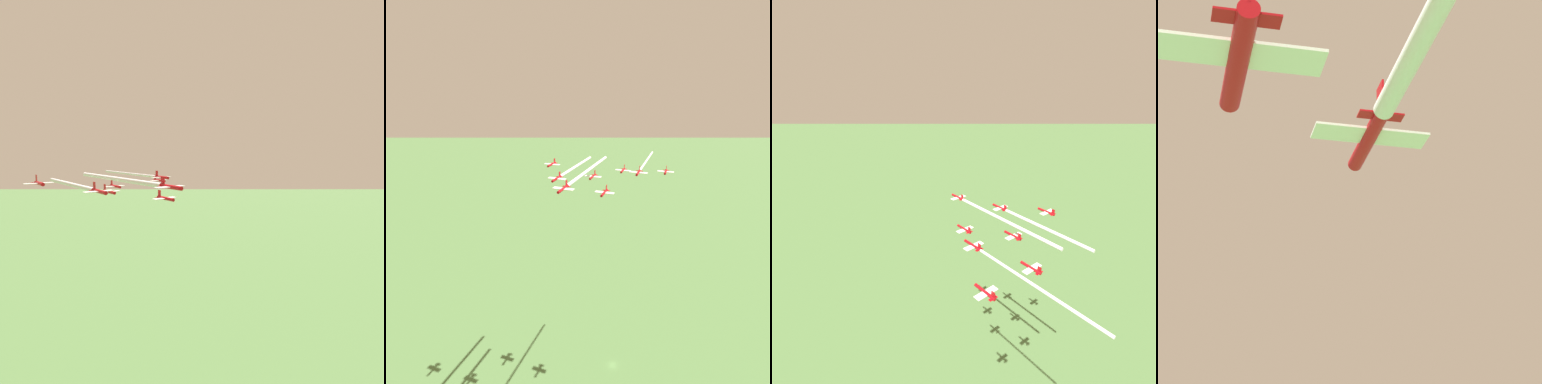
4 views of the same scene
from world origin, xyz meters
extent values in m
cylinder|color=#B20C14|center=(-10.14, 33.73, 110.85)|extent=(6.32, 7.07, 1.03)
cube|color=white|center=(-9.77, 33.30, 110.85)|extent=(7.44, 6.87, 0.17)
cube|color=#B20C14|center=(-7.86, 31.10, 112.14)|extent=(1.08, 1.22, 2.07)
cube|color=#B20C14|center=(-7.86, 31.10, 110.85)|extent=(2.95, 2.75, 0.11)
cylinder|color=#B20C14|center=(-6.37, 13.28, 104.97)|extent=(6.32, 7.07, 1.03)
cube|color=white|center=(-6.00, 12.86, 104.97)|extent=(7.44, 6.87, 0.17)
cube|color=#B20C14|center=(-4.10, 10.66, 104.97)|extent=(2.95, 2.75, 0.11)
camera|label=1|loc=(-17.30, 104.92, 118.86)|focal=28.00mm
camera|label=2|loc=(-101.86, 78.28, 143.71)|focal=28.00mm
camera|label=3|loc=(-2.54, -98.17, 167.61)|focal=28.00mm
camera|label=4|loc=(15.40, -16.00, 82.64)|focal=85.00mm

